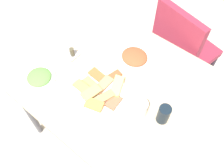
# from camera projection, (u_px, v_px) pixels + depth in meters

# --- Properties ---
(ground_plane) EXTENTS (6.00, 6.00, 0.00)m
(ground_plane) POSITION_uv_depth(u_px,v_px,m) (118.00, 132.00, 2.09)
(ground_plane) COLOR beige
(dining_table) EXTENTS (1.15, 0.94, 0.74)m
(dining_table) POSITION_uv_depth(u_px,v_px,m) (120.00, 90.00, 1.53)
(dining_table) COLOR beige
(dining_table) RESTS_ON ground_plane
(dining_chair) EXTENTS (0.50, 0.50, 0.93)m
(dining_chair) POSITION_uv_depth(u_px,v_px,m) (181.00, 48.00, 1.90)
(dining_chair) COLOR #95283F
(dining_chair) RESTS_ON ground_plane
(pide_platter) EXTENTS (0.31, 0.34, 0.05)m
(pide_platter) POSITION_uv_depth(u_px,v_px,m) (100.00, 90.00, 1.42)
(pide_platter) COLOR white
(pide_platter) RESTS_ON dining_table
(salad_plate_greens) EXTENTS (0.19, 0.19, 0.04)m
(salad_plate_greens) POSITION_uv_depth(u_px,v_px,m) (39.00, 77.00, 1.47)
(salad_plate_greens) COLOR white
(salad_plate_greens) RESTS_ON dining_table
(salad_plate_rice) EXTENTS (0.22, 0.22, 0.04)m
(salad_plate_rice) POSITION_uv_depth(u_px,v_px,m) (134.00, 57.00, 1.55)
(salad_plate_rice) COLOR white
(salad_plate_rice) RESTS_ON dining_table
(soda_can) EXTENTS (0.09, 0.09, 0.12)m
(soda_can) POSITION_uv_depth(u_px,v_px,m) (164.00, 114.00, 1.29)
(soda_can) COLOR black
(soda_can) RESTS_ON dining_table
(drinking_glass) EXTENTS (0.07, 0.07, 0.12)m
(drinking_glass) POSITION_uv_depth(u_px,v_px,m) (141.00, 109.00, 1.31)
(drinking_glass) COLOR silver
(drinking_glass) RESTS_ON dining_table
(paper_napkin) EXTENTS (0.18, 0.18, 0.00)m
(paper_napkin) POSITION_uv_depth(u_px,v_px,m) (100.00, 21.00, 1.75)
(paper_napkin) COLOR white
(paper_napkin) RESTS_ON dining_table
(fork) EXTENTS (0.18, 0.04, 0.00)m
(fork) POSITION_uv_depth(u_px,v_px,m) (98.00, 22.00, 1.74)
(fork) COLOR silver
(fork) RESTS_ON paper_napkin
(spoon) EXTENTS (0.17, 0.03, 0.00)m
(spoon) POSITION_uv_depth(u_px,v_px,m) (102.00, 19.00, 1.76)
(spoon) COLOR silver
(spoon) RESTS_ON paper_napkin
(condiment_caddy) EXTENTS (0.09, 0.09, 0.07)m
(condiment_caddy) POSITION_uv_depth(u_px,v_px,m) (71.00, 53.00, 1.57)
(condiment_caddy) COLOR #B2B2B7
(condiment_caddy) RESTS_ON dining_table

